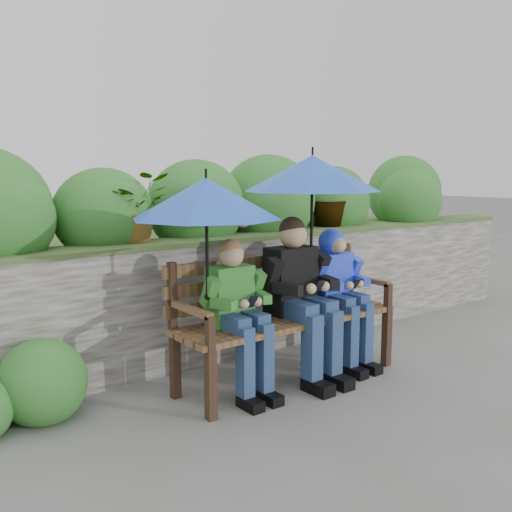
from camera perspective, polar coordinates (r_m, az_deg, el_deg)
ground at (r=4.42m, az=0.81°, el=-12.41°), size 60.00×60.00×0.00m
garden_backdrop at (r=5.52m, az=-9.51°, el=-1.18°), size 8.00×2.88×1.82m
park_bench at (r=4.35m, az=2.63°, el=-5.22°), size 1.83×0.54×0.96m
boy_left at (r=3.99m, az=-1.80°, el=-5.22°), size 0.47×0.54×1.11m
boy_middle at (r=4.31m, az=4.46°, el=-3.47°), size 0.57×0.66×1.24m
boy_right at (r=4.63m, az=8.34°, el=-2.80°), size 0.47×0.57×1.12m
umbrella_left at (r=3.78m, az=-5.00°, el=5.73°), size 1.01×1.01×0.88m
umbrella_right at (r=4.33m, az=5.65°, el=8.21°), size 1.03×1.03×1.02m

